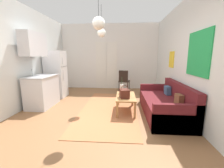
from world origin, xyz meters
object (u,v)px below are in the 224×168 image
handbag (124,93)px  pendant_lamp_far (102,33)px  coffee_table (126,98)px  couch (166,104)px  pendant_lamp_near (99,23)px  refrigerator (56,74)px  accent_chair (124,80)px  bamboo_vase (122,89)px

handbag → pendant_lamp_far: (-0.67, 0.75, 1.58)m
coffee_table → couch: bearing=-7.4°
handbag → pendant_lamp_near: bearing=-131.3°
couch → handbag: couch is taller
pendant_lamp_near → coffee_table: bearing=54.1°
refrigerator → accent_chair: size_ratio=1.84×
handbag → accent_chair: size_ratio=0.36×
refrigerator → pendant_lamp_near: pendant_lamp_near is taller
couch → bamboo_vase: bamboo_vase is taller
coffee_table → pendant_lamp_far: pendant_lamp_far is taller
couch → pendant_lamp_near: size_ratio=2.32×
accent_chair → pendant_lamp_near: size_ratio=0.99×
coffee_table → pendant_lamp_far: 1.97m
handbag → coffee_table: bearing=77.8°
couch → handbag: bearing=-177.1°
coffee_table → refrigerator: 2.82m
handbag → accent_chair: bearing=90.0°
bamboo_vase → pendant_lamp_near: pendant_lamp_near is taller
coffee_table → handbag: 0.26m
couch → bamboo_vase: bearing=159.3°
bamboo_vase → pendant_lamp_far: bearing=156.5°
coffee_table → bamboo_vase: bearing=110.4°
pendant_lamp_near → handbag: bearing=48.7°
accent_chair → pendant_lamp_far: (-0.67, -1.71, 1.63)m
bamboo_vase → accent_chair: size_ratio=0.51×
handbag → pendant_lamp_far: size_ratio=0.37×
accent_chair → pendant_lamp_far: bearing=81.9°
handbag → bamboo_vase: bearing=98.2°
handbag → accent_chair: 2.46m
refrigerator → pendant_lamp_far: (1.77, -0.71, 1.30)m
couch → bamboo_vase: size_ratio=4.56×
accent_chair → coffee_table: bearing=104.3°
pendant_lamp_far → pendant_lamp_near: bearing=-84.2°
coffee_table → refrigerator: refrigerator is taller
bamboo_vase → coffee_table: bearing=-69.6°
pendant_lamp_far → coffee_table: bearing=-38.1°
accent_chair → refrigerator: bearing=35.7°
bamboo_vase → pendant_lamp_near: size_ratio=0.51×
coffee_table → pendant_lamp_near: size_ratio=1.12×
handbag → pendant_lamp_near: 1.76m
coffee_table → refrigerator: (-2.48, 1.27, 0.45)m
refrigerator → pendant_lamp_far: size_ratio=1.88×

